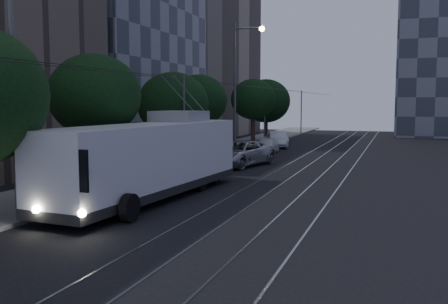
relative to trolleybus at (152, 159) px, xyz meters
name	(u,v)px	position (x,y,z in m)	size (l,w,h in m)	color
ground	(204,207)	(2.90, -0.96, -1.81)	(120.00, 120.00, 0.00)	black
sidewalk	(209,153)	(-4.60, 19.04, -1.73)	(5.00, 90.00, 0.15)	gray
tram_rails	(329,159)	(5.40, 19.04, -1.80)	(4.52, 90.00, 0.02)	gray
overhead_wires	(237,113)	(-2.07, 19.04, 1.66)	(2.23, 90.00, 6.00)	black
building_glass_mid	(101,4)	(-16.10, 21.04, 11.61)	(14.40, 18.40, 26.80)	#3E434F
building_tan_far	(187,1)	(-16.10, 41.04, 15.61)	(14.40, 22.40, 34.80)	gray
trolleybus	(152,159)	(0.00, 0.00, 0.00)	(3.69, 13.20, 5.63)	silver
pickup_silver	(239,153)	(0.11, 12.54, -0.94)	(2.87, 6.23, 1.73)	#AEB2B6
car_white_a	(220,154)	(-1.40, 13.04, -1.12)	(1.63, 4.06, 1.38)	silver
car_white_b	(266,146)	(-0.27, 21.53, -1.18)	(1.77, 4.35, 1.26)	silver
car_white_c	(278,139)	(-0.64, 27.52, -1.03)	(1.65, 4.72, 1.56)	silver
car_white_d	(273,139)	(-1.33, 28.54, -1.09)	(1.70, 4.23, 1.44)	silver
tree_1	(95,96)	(-3.60, 1.04, 2.85)	(4.50, 4.50, 6.71)	#32221C
tree_2	(173,105)	(-4.10, 11.07, 2.39)	(4.87, 4.87, 6.40)	#32221C
tree_3	(199,101)	(-4.10, 15.66, 2.68)	(4.39, 4.39, 6.48)	#32221C
tree_4	(253,99)	(-3.60, 29.04, 2.84)	(4.56, 4.56, 6.72)	#32221C
tree_5	(266,101)	(-3.60, 34.22, 2.69)	(5.36, 5.36, 6.92)	#32221C
streetlamp_near	(22,44)	(-1.88, -5.81, 4.52)	(2.54, 0.44, 10.57)	#565659
streetlamp_far	(240,77)	(-1.88, 19.07, 4.59)	(2.57, 0.44, 10.69)	#565659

